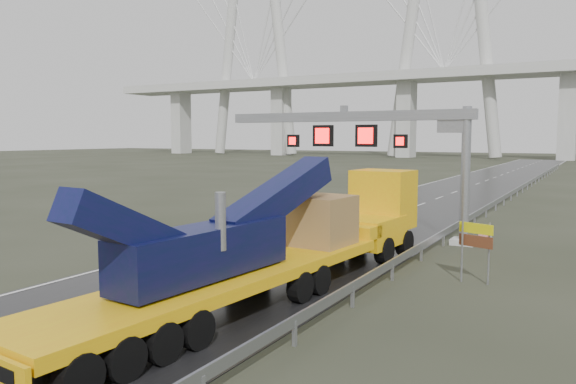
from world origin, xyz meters
The scene contains 7 objects.
ground centered at (0.00, 0.00, 0.00)m, with size 400.00×400.00×0.00m, color #2A2D20.
road centered at (0.00, 40.00, 0.01)m, with size 11.00×200.00×0.02m, color black.
guardrail centered at (6.10, 30.00, 0.70)m, with size 0.20×140.00×1.40m, color gray, non-canonical shape.
sign_gantry centered at (2.10, 17.99, 5.61)m, with size 14.90×1.20×7.42m.
heavy_haul_truck centered at (3.17, 6.87, 1.88)m, with size 4.68×20.86×4.86m.
exit_sign_pair centered at (9.00, 10.17, 1.67)m, with size 1.34×0.50×2.39m.
striped_barrier centered at (8.00, 17.86, 0.51)m, with size 0.60×0.32×1.01m, color red.
Camera 1 is at (13.16, -11.87, 5.63)m, focal length 35.00 mm.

